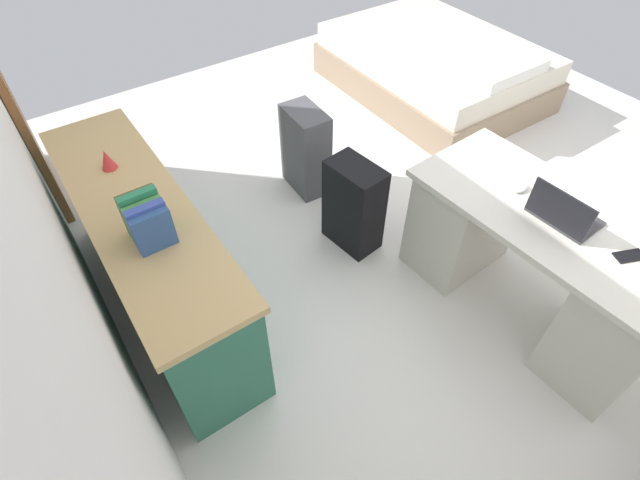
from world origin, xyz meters
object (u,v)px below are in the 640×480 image
object	(u,v)px
desk	(535,262)
credenza	(154,258)
laptop	(563,214)
cell_phone_near_laptop	(630,256)
suitcase_black	(354,206)
computer_mouse	(520,188)
figurine_small	(107,160)
bed	(435,67)
suitcase_spare_grey	(306,151)
office_chair	(623,199)

from	to	relation	value
desk	credenza	bearing A→B (deg)	54.67
credenza	laptop	size ratio (longest dim) A/B	5.61
credenza	cell_phone_near_laptop	size ratio (longest dim) A/B	13.24
suitcase_black	computer_mouse	size ratio (longest dim) A/B	6.14
computer_mouse	figurine_small	distance (m)	2.15
desk	figurine_small	bearing A→B (deg)	47.57
figurine_small	desk	bearing A→B (deg)	-132.43
suitcase_black	cell_phone_near_laptop	distance (m)	1.49
cell_phone_near_laptop	bed	bearing A→B (deg)	-4.27
suitcase_spare_grey	computer_mouse	bearing A→B (deg)	-160.06
office_chair	suitcase_black	bearing A→B (deg)	53.39
office_chair	credenza	xyz separation A→B (m)	(1.19, 2.52, -0.03)
office_chair	cell_phone_near_laptop	size ratio (longest dim) A/B	6.91
desk	cell_phone_near_laptop	world-z (taller)	cell_phone_near_laptop
suitcase_black	cell_phone_near_laptop	world-z (taller)	cell_phone_near_laptop
credenza	figurine_small	distance (m)	0.57
suitcase_black	figurine_small	world-z (taller)	figurine_small
bed	figurine_small	distance (m)	3.13
bed	suitcase_black	bearing A→B (deg)	122.00
office_chair	credenza	size ratio (longest dim) A/B	0.52
bed	suitcase_black	size ratio (longest dim) A/B	3.12
figurine_small	suitcase_spare_grey	bearing A→B (deg)	-86.38
bed	suitcase_spare_grey	distance (m)	1.81
office_chair	computer_mouse	bearing A→B (deg)	74.34
laptop	computer_mouse	world-z (taller)	laptop
suitcase_spare_grey	computer_mouse	xyz separation A→B (m)	(-1.39, -0.43, 0.42)
credenza	cell_phone_near_laptop	bearing A→B (deg)	-131.71
bed	computer_mouse	bearing A→B (deg)	144.87
credenza	laptop	xyz separation A→B (m)	(-1.22, -1.68, 0.38)
credenza	desk	bearing A→B (deg)	-125.33
computer_mouse	cell_phone_near_laptop	xyz separation A→B (m)	(-0.59, -0.04, -0.01)
office_chair	suitcase_black	distance (m)	1.63
bed	laptop	size ratio (longest dim) A/B	5.96
figurine_small	credenza	bearing A→B (deg)	-179.75
figurine_small	laptop	bearing A→B (deg)	-133.18
computer_mouse	laptop	bearing A→B (deg)	170.98
office_chair	bed	distance (m)	2.17
office_chair	computer_mouse	world-z (taller)	office_chair
bed	computer_mouse	size ratio (longest dim) A/B	19.12
figurine_small	cell_phone_near_laptop	bearing A→B (deg)	-137.50
office_chair	suitcase_spare_grey	distance (m)	2.05
credenza	suitcase_spare_grey	xyz separation A→B (m)	(0.43, -1.28, -0.08)
suitcase_black	computer_mouse	world-z (taller)	computer_mouse
credenza	office_chair	bearing A→B (deg)	-115.30
suitcase_black	laptop	distance (m)	1.20
laptop	figurine_small	world-z (taller)	laptop
laptop	figurine_small	bearing A→B (deg)	46.82
office_chair	bed	size ratio (longest dim) A/B	0.49
desk	suitcase_spare_grey	bearing A→B (deg)	14.39
office_chair	computer_mouse	size ratio (longest dim) A/B	9.40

